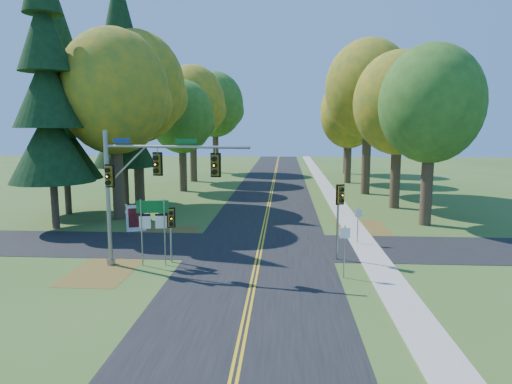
# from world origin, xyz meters

# --- Properties ---
(ground) EXTENTS (160.00, 160.00, 0.00)m
(ground) POSITION_xyz_m (0.00, 0.00, 0.00)
(ground) COLOR #34561E
(ground) RESTS_ON ground
(road_main) EXTENTS (8.00, 160.00, 0.02)m
(road_main) POSITION_xyz_m (0.00, 0.00, 0.01)
(road_main) COLOR black
(road_main) RESTS_ON ground
(road_cross) EXTENTS (60.00, 6.00, 0.02)m
(road_cross) POSITION_xyz_m (0.00, 2.00, 0.01)
(road_cross) COLOR black
(road_cross) RESTS_ON ground
(centerline_left) EXTENTS (0.10, 160.00, 0.01)m
(centerline_left) POSITION_xyz_m (-0.10, 0.00, 0.03)
(centerline_left) COLOR gold
(centerline_left) RESTS_ON road_main
(centerline_right) EXTENTS (0.10, 160.00, 0.01)m
(centerline_right) POSITION_xyz_m (0.10, 0.00, 0.03)
(centerline_right) COLOR gold
(centerline_right) RESTS_ON road_main
(sidewalk_east) EXTENTS (1.60, 160.00, 0.06)m
(sidewalk_east) POSITION_xyz_m (6.20, 0.00, 0.03)
(sidewalk_east) COLOR #9E998E
(sidewalk_east) RESTS_ON ground
(leaf_patch_w_near) EXTENTS (4.00, 6.00, 0.00)m
(leaf_patch_w_near) POSITION_xyz_m (-6.50, 4.00, 0.01)
(leaf_patch_w_near) COLOR brown
(leaf_patch_w_near) RESTS_ON ground
(leaf_patch_e) EXTENTS (3.50, 8.00, 0.00)m
(leaf_patch_e) POSITION_xyz_m (6.80, 6.00, 0.01)
(leaf_patch_e) COLOR brown
(leaf_patch_e) RESTS_ON ground
(leaf_patch_w_far) EXTENTS (3.00, 5.00, 0.00)m
(leaf_patch_w_far) POSITION_xyz_m (-7.50, -3.00, 0.01)
(leaf_patch_w_far) COLOR brown
(leaf_patch_w_far) RESTS_ON ground
(tree_w_a) EXTENTS (8.00, 8.00, 14.15)m
(tree_w_a) POSITION_xyz_m (-11.13, 9.38, 9.49)
(tree_w_a) COLOR #38281C
(tree_w_a) RESTS_ON ground
(tree_e_a) EXTENTS (7.20, 7.20, 12.73)m
(tree_e_a) POSITION_xyz_m (11.57, 8.77, 8.53)
(tree_e_a) COLOR #38281C
(tree_e_a) RESTS_ON ground
(tree_w_b) EXTENTS (8.60, 8.60, 15.38)m
(tree_w_b) POSITION_xyz_m (-11.72, 16.29, 10.37)
(tree_w_b) COLOR #38281C
(tree_w_b) RESTS_ON ground
(tree_e_b) EXTENTS (7.60, 7.60, 13.33)m
(tree_e_b) POSITION_xyz_m (10.97, 15.58, 8.90)
(tree_e_b) COLOR #38281C
(tree_e_b) RESTS_ON ground
(tree_w_c) EXTENTS (6.80, 6.80, 11.91)m
(tree_w_c) POSITION_xyz_m (-9.54, 24.47, 7.94)
(tree_w_c) COLOR #38281C
(tree_w_c) RESTS_ON ground
(tree_e_c) EXTENTS (8.80, 8.80, 15.79)m
(tree_e_c) POSITION_xyz_m (9.88, 23.69, 10.66)
(tree_e_c) COLOR #38281C
(tree_e_c) RESTS_ON ground
(tree_w_d) EXTENTS (8.20, 8.20, 14.56)m
(tree_w_d) POSITION_xyz_m (-10.13, 33.18, 9.78)
(tree_w_d) COLOR #38281C
(tree_w_d) RESTS_ON ground
(tree_e_d) EXTENTS (7.00, 7.00, 12.32)m
(tree_e_d) POSITION_xyz_m (9.26, 32.87, 8.24)
(tree_e_d) COLOR #38281C
(tree_e_d) RESTS_ON ground
(tree_w_e) EXTENTS (8.40, 8.40, 14.97)m
(tree_w_e) POSITION_xyz_m (-8.92, 44.09, 10.07)
(tree_w_e) COLOR #38281C
(tree_w_e) RESTS_ON ground
(tree_e_e) EXTENTS (7.80, 7.80, 13.74)m
(tree_e_e) POSITION_xyz_m (10.47, 43.58, 9.19)
(tree_e_e) COLOR #38281C
(tree_e_e) RESTS_ON ground
(pine_a) EXTENTS (5.60, 5.60, 19.48)m
(pine_a) POSITION_xyz_m (-14.50, 6.00, 9.18)
(pine_a) COLOR #38281C
(pine_a) RESTS_ON ground
(pine_b) EXTENTS (5.60, 5.60, 17.31)m
(pine_b) POSITION_xyz_m (-16.00, 11.00, 8.16)
(pine_b) COLOR #38281C
(pine_b) RESTS_ON ground
(pine_c) EXTENTS (5.60, 5.60, 20.56)m
(pine_c) POSITION_xyz_m (-13.00, 16.00, 9.69)
(pine_c) COLOR #38281C
(pine_c) RESTS_ON ground
(traffic_mast) EXTENTS (7.50, 1.39, 6.87)m
(traffic_mast) POSITION_xyz_m (-5.66, -2.32, 4.42)
(traffic_mast) COLOR gray
(traffic_mast) RESTS_ON ground
(east_signal_pole) EXTENTS (0.45, 0.54, 4.08)m
(east_signal_pole) POSITION_xyz_m (4.26, -0.55, 3.09)
(east_signal_pole) COLOR gray
(east_signal_pole) RESTS_ON ground
(ped_signal_pole) EXTENTS (0.45, 0.53, 2.94)m
(ped_signal_pole) POSITION_xyz_m (-4.44, -1.55, 2.18)
(ped_signal_pole) COLOR #919498
(ped_signal_pole) RESTS_ON ground
(route_sign_cluster) EXTENTS (1.59, 0.31, 3.45)m
(route_sign_cluster) POSITION_xyz_m (-5.25, -1.97, 2.43)
(route_sign_cluster) COLOR gray
(route_sign_cluster) RESTS_ON ground
(info_kiosk) EXTENTS (1.28, 0.60, 1.79)m
(info_kiosk) POSITION_xyz_m (-8.59, 5.40, 0.89)
(info_kiosk) COLOR silver
(info_kiosk) RESTS_ON ground
(reg_sign_e_north) EXTENTS (0.42, 0.15, 2.22)m
(reg_sign_e_north) POSITION_xyz_m (5.80, 2.94, 1.52)
(reg_sign_e_north) COLOR gray
(reg_sign_e_north) RESTS_ON ground
(reg_sign_e_south) EXTENTS (0.48, 0.10, 2.50)m
(reg_sign_e_south) POSITION_xyz_m (4.20, -3.33, 1.71)
(reg_sign_e_south) COLOR gray
(reg_sign_e_south) RESTS_ON ground
(reg_sign_w) EXTENTS (0.43, 0.08, 2.23)m
(reg_sign_w) POSITION_xyz_m (-7.52, 4.90, 1.53)
(reg_sign_w) COLOR gray
(reg_sign_w) RESTS_ON ground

